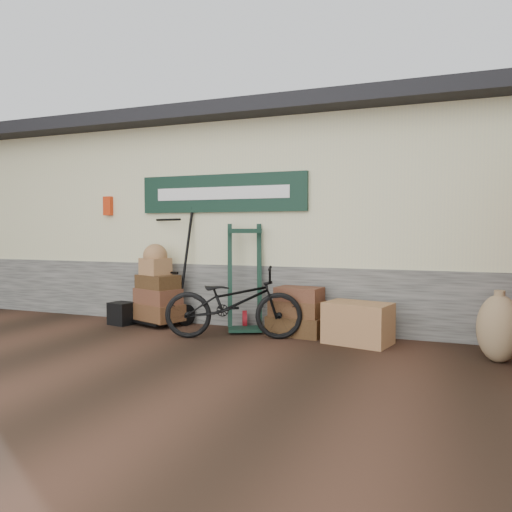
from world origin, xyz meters
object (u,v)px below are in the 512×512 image
Objects in this scene: green_barrow at (245,278)px; black_trunk at (122,313)px; porter_trolley at (169,264)px; suitcase_stack at (297,311)px; bicycle at (233,299)px; wicker_hamper at (358,323)px.

green_barrow is 2.00m from black_trunk.
green_barrow is at bearing 17.33° from porter_trolley.
green_barrow reaches higher than suitcase_stack.
porter_trolley is 1.29m from green_barrow.
bicycle reaches higher than black_trunk.
suitcase_stack is at bearing 165.54° from wicker_hamper.
black_trunk is (-2.66, -0.24, -0.16)m from suitcase_stack.
bicycle is (0.05, -0.52, -0.23)m from green_barrow.
porter_trolley is 2.29× the size of wicker_hamper.
bicycle is (-0.71, -0.51, 0.19)m from suitcase_stack.
porter_trolley is 1.51m from bicycle.
suitcase_stack is 2.23× the size of black_trunk.
wicker_hamper is at bearing -98.01° from bicycle.
bicycle is (-1.57, -0.29, 0.27)m from wicker_hamper.
green_barrow is at bearing 171.97° from wicker_hamper.
black_trunk is 0.19× the size of bicycle.
black_trunk is (-0.62, -0.33, -0.73)m from porter_trolley.
bicycle reaches higher than wicker_hamper.
green_barrow is 1.91× the size of wicker_hamper.
porter_trolley is 1.00× the size of bicycle.
wicker_hamper is at bearing 15.11° from porter_trolley.
wicker_hamper is (1.62, -0.23, -0.49)m from green_barrow.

